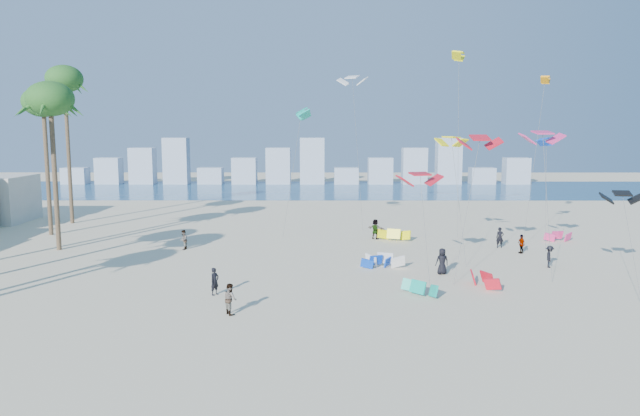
{
  "coord_description": "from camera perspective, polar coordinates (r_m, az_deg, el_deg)",
  "views": [
    {
      "loc": [
        3.13,
        -25.54,
        10.14
      ],
      "look_at": [
        3.0,
        16.0,
        4.5
      ],
      "focal_mm": 33.13,
      "sensor_mm": 36.0,
      "label": 1
    }
  ],
  "objects": [
    {
      "name": "kitesurfers_far",
      "position": [
        48.86,
        8.63,
        -3.29
      ],
      "size": [
        29.09,
        14.27,
        1.84
      ],
      "color": "black",
      "rests_on": "ground"
    },
    {
      "name": "distant_skyline",
      "position": [
        107.86,
        -2.12,
        3.97
      ],
      "size": [
        85.0,
        3.0,
        8.4
      ],
      "color": "#9EADBF",
      "rests_on": "ground"
    },
    {
      "name": "ground",
      "position": [
        27.66,
        -6.52,
        -13.83
      ],
      "size": [
        220.0,
        220.0,
        0.0
      ],
      "primitive_type": "plane",
      "color": "beige",
      "rests_on": "ground"
    },
    {
      "name": "kitesurfer_mid",
      "position": [
        33.04,
        -8.68,
        -8.66
      ],
      "size": [
        1.01,
        1.06,
        1.72
      ],
      "primitive_type": "imported",
      "rotation": [
        0.0,
        0.0,
        2.15
      ],
      "color": "gray",
      "rests_on": "ground"
    },
    {
      "name": "ocean",
      "position": [
        98.12,
        -1.65,
        1.8
      ],
      "size": [
        220.0,
        220.0,
        0.0
      ],
      "primitive_type": "plane",
      "color": "navy",
      "rests_on": "ground"
    },
    {
      "name": "kitesurfer_near",
      "position": [
        36.86,
        -10.13,
        -6.99
      ],
      "size": [
        0.69,
        0.74,
        1.7
      ],
      "primitive_type": "imported",
      "rotation": [
        0.0,
        0.0,
        0.95
      ],
      "color": "black",
      "rests_on": "ground"
    },
    {
      "name": "grounded_kites",
      "position": [
        45.83,
        10.8,
        -4.62
      ],
      "size": [
        20.23,
        20.03,
        0.97
      ],
      "color": "white",
      "rests_on": "ground"
    },
    {
      "name": "flying_kites",
      "position": [
        50.42,
        11.59,
        8.75
      ],
      "size": [
        25.23,
        31.85,
        17.79
      ],
      "color": "red",
      "rests_on": "ground"
    }
  ]
}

